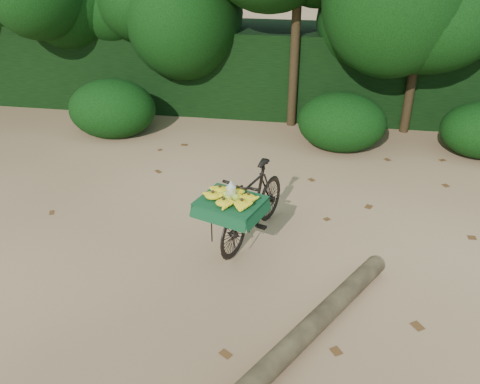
# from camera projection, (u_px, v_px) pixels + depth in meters

# --- Properties ---
(ground) EXTENTS (80.00, 80.00, 0.00)m
(ground) POSITION_uv_depth(u_px,v_px,m) (217.00, 279.00, 6.18)
(ground) COLOR tan
(ground) RESTS_ON ground
(vendor_bicycle) EXTENTS (1.17, 1.88, 1.05)m
(vendor_bicycle) POSITION_uv_depth(u_px,v_px,m) (252.00, 203.00, 6.72)
(vendor_bicycle) COLOR black
(vendor_bicycle) RESTS_ON ground
(fallen_log) EXTENTS (1.83, 2.80, 0.23)m
(fallen_log) POSITION_uv_depth(u_px,v_px,m) (304.00, 334.00, 5.21)
(fallen_log) COLOR brown
(fallen_log) RESTS_ON ground
(hedge_backdrop) EXTENTS (26.00, 1.80, 1.80)m
(hedge_backdrop) POSITION_uv_depth(u_px,v_px,m) (274.00, 69.00, 11.20)
(hedge_backdrop) COLOR black
(hedge_backdrop) RESTS_ON ground
(tree_row) EXTENTS (14.50, 2.00, 4.00)m
(tree_row) POSITION_uv_depth(u_px,v_px,m) (239.00, 23.00, 10.07)
(tree_row) COLOR black
(tree_row) RESTS_ON ground
(bush_clumps) EXTENTS (8.80, 1.70, 0.90)m
(bush_clumps) POSITION_uv_depth(u_px,v_px,m) (288.00, 121.00, 9.61)
(bush_clumps) COLOR black
(bush_clumps) RESTS_ON ground
(leaf_litter) EXTENTS (7.00, 7.30, 0.01)m
(leaf_litter) POSITION_uv_depth(u_px,v_px,m) (227.00, 248.00, 6.74)
(leaf_litter) COLOR #523015
(leaf_litter) RESTS_ON ground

